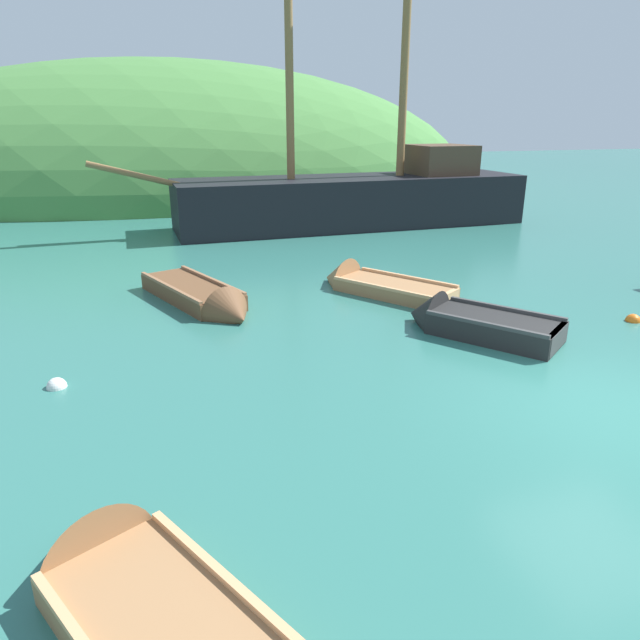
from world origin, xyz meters
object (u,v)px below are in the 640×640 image
rowboat_outer_left (471,325)px  sailing_ship (355,207)px  rowboat_far (141,607)px  rowboat_center (372,287)px  rowboat_near_dock (204,300)px  buoy_white (57,387)px  buoy_orange (633,321)px

rowboat_outer_left → sailing_ship: bearing=-46.0°
rowboat_far → rowboat_outer_left: size_ratio=1.19×
sailing_ship → rowboat_center: 8.84m
rowboat_near_dock → rowboat_outer_left: bearing=34.7°
rowboat_center → rowboat_outer_left: 3.35m
rowboat_center → buoy_white: 7.46m
rowboat_center → buoy_orange: (4.23, -3.65, -0.08)m
rowboat_near_dock → rowboat_center: bearing=70.0°
rowboat_far → buoy_orange: bearing=-91.9°
rowboat_near_dock → rowboat_far: (-1.41, -8.26, -0.04)m
rowboat_outer_left → buoy_white: 7.31m
rowboat_center → buoy_white: (-6.57, -3.52, -0.08)m
sailing_ship → rowboat_outer_left: size_ratio=5.26×
buoy_orange → buoy_white: size_ratio=0.98×
buoy_orange → sailing_ship: bearing=97.3°
rowboat_outer_left → rowboat_center: bearing=-23.9°
buoy_orange → rowboat_far: bearing=-154.0°
rowboat_far → buoy_orange: rowboat_far is taller
rowboat_near_dock → buoy_orange: 8.94m
rowboat_center → rowboat_near_dock: 3.97m
sailing_ship → rowboat_far: size_ratio=4.43×
buoy_orange → buoy_white: (-10.80, 0.13, 0.00)m
sailing_ship → rowboat_near_dock: (-6.64, -8.47, -0.60)m
rowboat_near_dock → rowboat_outer_left: (4.70, -3.19, 0.03)m
rowboat_near_dock → rowboat_far: bearing=-30.8°
buoy_orange → rowboat_near_dock: bearing=156.4°
rowboat_far → buoy_white: size_ratio=11.86×
rowboat_center → buoy_white: bearing=84.3°
sailing_ship → rowboat_far: 18.58m
rowboat_outer_left → buoy_white: bearing=55.5°
sailing_ship → buoy_orange: bearing=95.8°
rowboat_outer_left → buoy_white: rowboat_outer_left is taller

